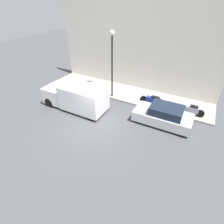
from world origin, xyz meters
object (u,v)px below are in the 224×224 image
delivery_van (76,97)px  scooter_silver (191,110)px  parked_car (163,115)px  streetlamp (112,53)px  motorcycle_blue (153,100)px  motorcycle_black (88,85)px

delivery_van → scooter_silver: 8.67m
parked_car → streetlamp: 6.01m
parked_car → motorcycle_blue: parked_car is taller
parked_car → motorcycle_black: parked_car is taller
parked_car → delivery_van: size_ratio=0.75×
scooter_silver → streetlamp: streetlamp is taller
scooter_silver → streetlamp: bearing=91.6°
delivery_van → scooter_silver: size_ratio=2.79×
delivery_van → motorcycle_blue: size_ratio=2.40×
delivery_van → motorcycle_blue: 6.06m
motorcycle_black → streetlamp: (-0.09, -2.53, 3.22)m
motorcycle_blue → motorcycle_black: motorcycle_blue is taller
parked_car → motorcycle_black: size_ratio=1.91×
scooter_silver → streetlamp: 7.22m
motorcycle_blue → scooter_silver: bearing=-89.2°
delivery_van → scooter_silver: delivery_van is taller
scooter_silver → motorcycle_black: bearing=90.6°
motorcycle_black → streetlamp: 4.10m
parked_car → streetlamp: size_ratio=0.72×
parked_car → scooter_silver: parked_car is taller
parked_car → motorcycle_blue: (1.78, 1.25, -0.07)m
scooter_silver → motorcycle_blue: 2.85m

